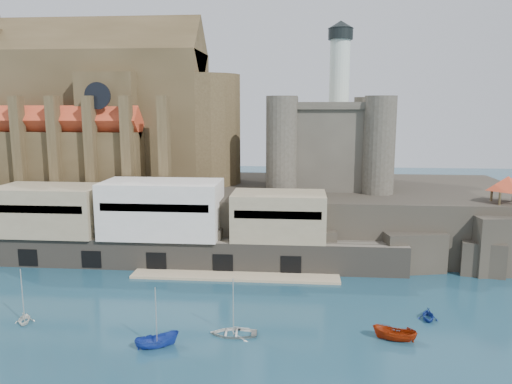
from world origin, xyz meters
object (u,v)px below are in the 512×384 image
Objects in this scene: church at (113,118)px; pavilion at (508,185)px; castle_keep at (328,140)px; boat_2 at (157,347)px.

church reaches higher than pavilion.
church is 1.60× the size of castle_keep.
pavilion reaches higher than boat_2.
church is 54.69m from boat_2.
pavilion is at bearing -30.18° from castle_keep.
castle_keep is (40.21, -0.78, -3.81)m from church.
pavilion is at bearing -82.40° from boat_2.
castle_keep is 6.43× the size of boat_2.
boat_2 is at bearing -113.44° from castle_keep.
church is at bearing -0.96° from boat_2.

